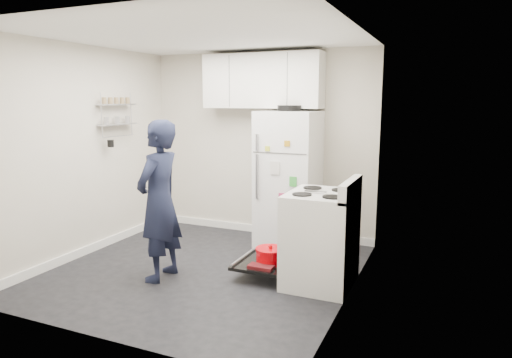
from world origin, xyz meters
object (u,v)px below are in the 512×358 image
at_px(refrigerator, 289,179).
at_px(person, 159,201).
at_px(open_oven_door, 268,258).
at_px(electric_range, 320,239).

height_order(refrigerator, person, refrigerator).
xyz_separation_m(open_oven_door, refrigerator, (-0.17, 1.12, 0.67)).
xyz_separation_m(refrigerator, person, (-0.84, -1.61, -0.04)).
bearing_deg(open_oven_door, refrigerator, 98.65).
distance_m(electric_range, refrigerator, 1.38).
relative_size(open_oven_door, person, 0.42).
height_order(electric_range, refrigerator, refrigerator).
relative_size(electric_range, refrigerator, 0.61).
bearing_deg(electric_range, person, -161.83).
relative_size(electric_range, open_oven_door, 1.56).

